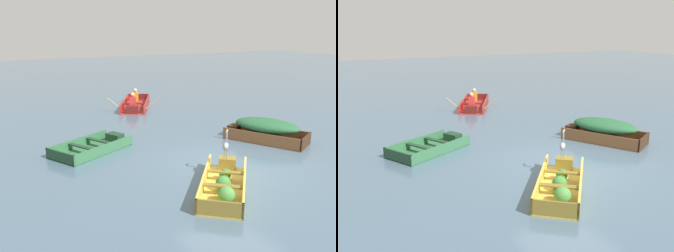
# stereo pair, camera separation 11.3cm
# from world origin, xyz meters

# --- Properties ---
(ground_plane) EXTENTS (80.00, 80.00, 0.00)m
(ground_plane) POSITION_xyz_m (0.00, 0.00, 0.00)
(ground_plane) COLOR slate
(dinghy_yellow_foreground) EXTENTS (2.65, 2.89, 0.43)m
(dinghy_yellow_foreground) POSITION_xyz_m (-1.10, -1.09, 0.16)
(dinghy_yellow_foreground) COLOR #E5BC47
(dinghy_yellow_foreground) RESTS_ON ground
(skiff_wooden_brown_near_moored) EXTENTS (2.27, 2.94, 0.80)m
(skiff_wooden_brown_near_moored) POSITION_xyz_m (2.53, 1.54, 0.46)
(skiff_wooden_brown_near_moored) COLOR brown
(skiff_wooden_brown_near_moored) RESTS_ON ground
(skiff_green_mid_moored) EXTENTS (2.82, 2.27, 0.34)m
(skiff_green_mid_moored) POSITION_xyz_m (-3.01, 3.28, 0.12)
(skiff_green_mid_moored) COLOR #387047
(skiff_green_mid_moored) RESTS_ON ground
(rowboat_red_with_crew) EXTENTS (2.94, 3.52, 0.93)m
(rowboat_red_with_crew) POSITION_xyz_m (0.67, 8.68, 0.18)
(rowboat_red_with_crew) COLOR #AD2D28
(rowboat_red_with_crew) RESTS_ON ground
(heron_on_dinghy) EXTENTS (0.36, 0.39, 0.84)m
(heron_on_dinghy) POSITION_xyz_m (-0.64, -0.47, 0.90)
(heron_on_dinghy) COLOR olive
(heron_on_dinghy) RESTS_ON dinghy_yellow_foreground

